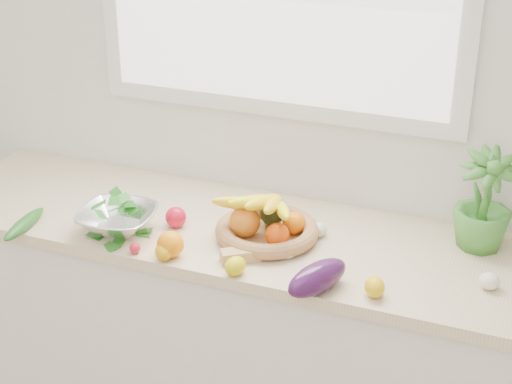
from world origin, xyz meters
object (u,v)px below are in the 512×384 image
at_px(eggplant, 317,278).
at_px(fruit_basket, 266,224).
at_px(colander_with_spinach, 117,215).
at_px(apple, 176,217).
at_px(potted_herb, 484,201).
at_px(cucumber, 24,224).

distance_m(eggplant, fruit_basket, 0.35).
height_order(fruit_basket, colander_with_spinach, fruit_basket).
height_order(apple, colander_with_spinach, colander_with_spinach).
distance_m(eggplant, potted_herb, 0.60).
height_order(potted_herb, fruit_basket, potted_herb).
xyz_separation_m(cucumber, potted_herb, (1.40, 0.45, 0.14)).
relative_size(cucumber, fruit_basket, 0.60).
xyz_separation_m(apple, cucumber, (-0.45, -0.21, -0.01)).
relative_size(cucumber, colander_with_spinach, 0.83).
relative_size(apple, eggplant, 0.31).
bearing_deg(fruit_basket, colander_with_spinach, -162.41).
distance_m(cucumber, fruit_basket, 0.80).
relative_size(eggplant, colander_with_spinach, 0.80).
bearing_deg(potted_herb, apple, -165.85).
height_order(apple, potted_herb, potted_herb).
bearing_deg(apple, fruit_basket, 6.82).
bearing_deg(fruit_basket, potted_herb, 17.50).
relative_size(potted_herb, fruit_basket, 0.85).
height_order(cucumber, fruit_basket, fruit_basket).
height_order(apple, fruit_basket, fruit_basket).
xyz_separation_m(eggplant, fruit_basket, (-0.25, 0.24, 0.01)).
relative_size(eggplant, cucumber, 0.96).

